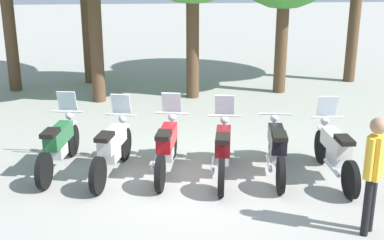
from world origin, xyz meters
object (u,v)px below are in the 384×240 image
motorcycle_1 (112,147)px  motorcycle_4 (277,148)px  motorcycle_3 (223,149)px  motorcycle_0 (59,144)px  person_0 (374,167)px  motorcycle_5 (335,151)px  motorcycle_2 (167,146)px

motorcycle_1 → motorcycle_4: bearing=-80.4°
motorcycle_1 → motorcycle_3: same height
motorcycle_0 → motorcycle_3: same height
motorcycle_1 → person_0: bearing=-108.8°
motorcycle_4 → motorcycle_5: (0.99, -0.28, 0.01)m
motorcycle_1 → motorcycle_5: size_ratio=0.98×
motorcycle_2 → motorcycle_3: 1.03m
motorcycle_1 → motorcycle_5: 3.99m
motorcycle_2 → motorcycle_4: 1.99m
motorcycle_1 → motorcycle_5: same height
motorcycle_0 → motorcycle_2: size_ratio=1.00×
motorcycle_4 → motorcycle_5: size_ratio=0.99×
person_0 → motorcycle_2: bearing=3.1°
motorcycle_2 → motorcycle_4: bearing=-86.4°
motorcycle_3 → person_0: 2.85m
motorcycle_1 → motorcycle_5: (3.95, -0.55, 0.00)m
motorcycle_1 → person_0: size_ratio=1.24×
motorcycle_0 → motorcycle_5: 5.01m
motorcycle_5 → motorcycle_3: bearing=84.3°
motorcycle_1 → motorcycle_2: 0.99m
motorcycle_0 → motorcycle_3: 3.02m
motorcycle_0 → person_0: size_ratio=1.26×
motorcycle_1 → motorcycle_2: size_ratio=0.99×
motorcycle_2 → motorcycle_3: size_ratio=1.00×
motorcycle_3 → motorcycle_5: (1.97, -0.28, 0.00)m
motorcycle_1 → motorcycle_4: 2.97m
motorcycle_3 → motorcycle_2: bearing=85.2°
motorcycle_5 → person_0: bearing=175.5°
motorcycle_0 → motorcycle_4: size_ratio=1.00×
motorcycle_4 → motorcycle_3: bearing=99.6°
motorcycle_3 → motorcycle_1: bearing=92.8°
motorcycle_5 → motorcycle_1: bearing=84.4°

